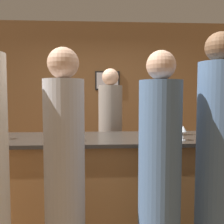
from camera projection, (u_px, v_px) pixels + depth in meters
back_wall at (106, 100)px, 4.58m from camera, size 8.00×0.08×2.80m
bar_counter at (112, 188)px, 2.58m from camera, size 3.10×0.77×1.06m
bartender at (110, 143)px, 3.27m from camera, size 0.31×0.31×1.83m
guest_2 at (216, 174)px, 1.82m from camera, size 0.29×0.29×1.94m
guest_3 at (159, 188)px, 1.74m from camera, size 0.29×0.29×1.80m
guest_4 at (65, 179)px, 1.84m from camera, size 0.30×0.30×1.84m
wine_bottle_1 at (176, 126)px, 2.66m from camera, size 0.08×0.08×0.27m
wine_glass_0 at (3, 126)px, 2.41m from camera, size 0.07×0.07×0.17m
wine_glass_1 at (183, 129)px, 2.36m from camera, size 0.07×0.07×0.14m
wine_glass_2 at (72, 127)px, 2.31m from camera, size 0.08×0.08×0.17m
wine_glass_5 at (209, 127)px, 2.46m from camera, size 0.08×0.08×0.15m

